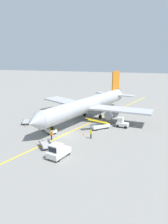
{
  "coord_description": "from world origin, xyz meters",
  "views": [
    {
      "loc": [
        13.62,
        -35.48,
        14.4
      ],
      "look_at": [
        1.3,
        8.0,
        2.5
      ],
      "focal_mm": 35.01,
      "sensor_mm": 36.0,
      "label": 1
    }
  ],
  "objects_px": {
    "ground_crew_wing_walker": "(52,135)",
    "safety_cone_nose_left": "(42,125)",
    "belt_loader_forward_hold": "(100,125)",
    "safety_cone_nose_right": "(83,134)",
    "baggage_cart_empty_trailing": "(46,145)",
    "baggage_tug_near_wing": "(122,123)",
    "baggage_cart_loaded": "(27,121)",
    "airliner": "(89,104)",
    "ground_crew_marshaller": "(91,134)",
    "belt_loader_aft_hold": "(49,128)",
    "pushback_tug": "(58,151)"
  },
  "relations": [
    {
      "from": "airliner",
      "to": "safety_cone_nose_right",
      "type": "height_order",
      "value": "airliner"
    },
    {
      "from": "pushback_tug",
      "to": "baggage_cart_loaded",
      "type": "bearing_deg",
      "value": 134.04
    },
    {
      "from": "safety_cone_nose_left",
      "to": "safety_cone_nose_right",
      "type": "relative_size",
      "value": 1.0
    },
    {
      "from": "ground_crew_wing_walker",
      "to": "baggage_tug_near_wing",
      "type": "bearing_deg",
      "value": 42.85
    },
    {
      "from": "baggage_cart_empty_trailing",
      "to": "baggage_tug_near_wing",
      "type": "bearing_deg",
      "value": 51.71
    },
    {
      "from": "belt_loader_aft_hold",
      "to": "safety_cone_nose_left",
      "type": "xyz_separation_m",
      "value": [
        -2.9,
        2.77,
        -0.56
      ]
    },
    {
      "from": "safety_cone_nose_right",
      "to": "pushback_tug",
      "type": "bearing_deg",
      "value": -95.78
    },
    {
      "from": "baggage_tug_near_wing",
      "to": "belt_loader_forward_hold",
      "type": "xyz_separation_m",
      "value": [
        -4.14,
        -2.18,
        -0.15
      ]
    },
    {
      "from": "pushback_tug",
      "to": "belt_loader_aft_hold",
      "type": "relative_size",
      "value": 0.85
    },
    {
      "from": "pushback_tug",
      "to": "belt_loader_aft_hold",
      "type": "distance_m",
      "value": 11.22
    },
    {
      "from": "ground_crew_wing_walker",
      "to": "safety_cone_nose_left",
      "type": "distance_m",
      "value": 8.15
    },
    {
      "from": "pushback_tug",
      "to": "ground_crew_wing_walker",
      "type": "xyz_separation_m",
      "value": [
        -3.67,
        6.0,
        -0.08
      ]
    },
    {
      "from": "baggage_cart_empty_trailing",
      "to": "safety_cone_nose_left",
      "type": "bearing_deg",
      "value": 119.78
    },
    {
      "from": "ground_crew_wing_walker",
      "to": "safety_cone_nose_right",
      "type": "xyz_separation_m",
      "value": [
        4.66,
        3.78,
        -0.69
      ]
    },
    {
      "from": "safety_cone_nose_left",
      "to": "airliner",
      "type": "bearing_deg",
      "value": 44.52
    },
    {
      "from": "airliner",
      "to": "belt_loader_forward_hold",
      "type": "distance_m",
      "value": 7.81
    },
    {
      "from": "pushback_tug",
      "to": "baggage_cart_empty_trailing",
      "type": "xyz_separation_m",
      "value": [
        -3.27,
        2.78,
        -0.53
      ]
    },
    {
      "from": "airliner",
      "to": "safety_cone_nose_left",
      "type": "distance_m",
      "value": 11.75
    },
    {
      "from": "belt_loader_forward_hold",
      "to": "baggage_cart_loaded",
      "type": "bearing_deg",
      "value": -176.8
    },
    {
      "from": "ground_crew_marshaller",
      "to": "ground_crew_wing_walker",
      "type": "relative_size",
      "value": 1.0
    },
    {
      "from": "baggage_tug_near_wing",
      "to": "baggage_cart_loaded",
      "type": "distance_m",
      "value": 20.27
    },
    {
      "from": "baggage_tug_near_wing",
      "to": "airliner",
      "type": "bearing_deg",
      "value": 153.06
    },
    {
      "from": "ground_crew_wing_walker",
      "to": "baggage_cart_empty_trailing",
      "type": "bearing_deg",
      "value": -82.88
    },
    {
      "from": "pushback_tug",
      "to": "ground_crew_wing_walker",
      "type": "bearing_deg",
      "value": 121.46
    },
    {
      "from": "belt_loader_forward_hold",
      "to": "ground_crew_marshaller",
      "type": "distance_m",
      "value": 5.58
    },
    {
      "from": "belt_loader_forward_hold",
      "to": "ground_crew_wing_walker",
      "type": "height_order",
      "value": "belt_loader_forward_hold"
    },
    {
      "from": "airliner",
      "to": "ground_crew_marshaller",
      "type": "height_order",
      "value": "airliner"
    },
    {
      "from": "airliner",
      "to": "safety_cone_nose_left",
      "type": "height_order",
      "value": "airliner"
    },
    {
      "from": "baggage_tug_near_wing",
      "to": "safety_cone_nose_right",
      "type": "height_order",
      "value": "baggage_tug_near_wing"
    },
    {
      "from": "baggage_cart_empty_trailing",
      "to": "safety_cone_nose_right",
      "type": "xyz_separation_m",
      "value": [
        4.26,
        7.0,
        -0.25
      ]
    },
    {
      "from": "baggage_tug_near_wing",
      "to": "belt_loader_forward_hold",
      "type": "bearing_deg",
      "value": -152.25
    },
    {
      "from": "belt_loader_aft_hold",
      "to": "safety_cone_nose_right",
      "type": "distance_m",
      "value": 6.86
    },
    {
      "from": "belt_loader_forward_hold",
      "to": "safety_cone_nose_right",
      "type": "distance_m",
      "value": 4.82
    },
    {
      "from": "airliner",
      "to": "ground_crew_marshaller",
      "type": "relative_size",
      "value": 20.24
    },
    {
      "from": "airliner",
      "to": "belt_loader_aft_hold",
      "type": "xyz_separation_m",
      "value": [
        -5.16,
        -10.7,
        -2.64
      ]
    },
    {
      "from": "airliner",
      "to": "safety_cone_nose_left",
      "type": "bearing_deg",
      "value": -135.48
    },
    {
      "from": "baggage_cart_empty_trailing",
      "to": "ground_crew_wing_walker",
      "type": "xyz_separation_m",
      "value": [
        -0.4,
        3.22,
        0.44
      ]
    },
    {
      "from": "pushback_tug",
      "to": "belt_loader_forward_hold",
      "type": "bearing_deg",
      "value": 77.19
    },
    {
      "from": "belt_loader_forward_hold",
      "to": "belt_loader_aft_hold",
      "type": "distance_m",
      "value": 10.07
    },
    {
      "from": "baggage_cart_empty_trailing",
      "to": "safety_cone_nose_right",
      "type": "distance_m",
      "value": 8.2
    },
    {
      "from": "baggage_cart_empty_trailing",
      "to": "safety_cone_nose_right",
      "type": "height_order",
      "value": "baggage_cart_empty_trailing"
    },
    {
      "from": "baggage_cart_empty_trailing",
      "to": "ground_crew_wing_walker",
      "type": "relative_size",
      "value": 2.0
    },
    {
      "from": "belt_loader_forward_hold",
      "to": "safety_cone_nose_right",
      "type": "height_order",
      "value": "belt_loader_forward_hold"
    },
    {
      "from": "baggage_cart_empty_trailing",
      "to": "ground_crew_marshaller",
      "type": "bearing_deg",
      "value": 43.21
    },
    {
      "from": "baggage_tug_near_wing",
      "to": "ground_crew_wing_walker",
      "type": "relative_size",
      "value": 1.54
    },
    {
      "from": "airliner",
      "to": "safety_cone_nose_right",
      "type": "relative_size",
      "value": 78.21
    },
    {
      "from": "ground_crew_marshaller",
      "to": "safety_cone_nose_right",
      "type": "bearing_deg",
      "value": 143.58
    },
    {
      "from": "belt_loader_forward_hold",
      "to": "safety_cone_nose_left",
      "type": "relative_size",
      "value": 10.23
    },
    {
      "from": "pushback_tug",
      "to": "ground_crew_marshaller",
      "type": "relative_size",
      "value": 2.34
    },
    {
      "from": "belt_loader_aft_hold",
      "to": "airliner",
      "type": "bearing_deg",
      "value": 64.25
    }
  ]
}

